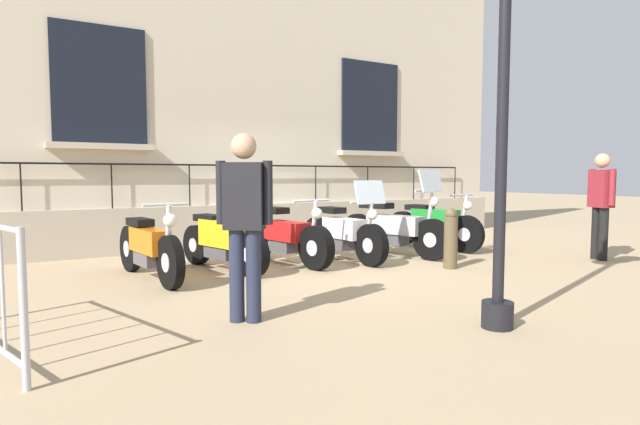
% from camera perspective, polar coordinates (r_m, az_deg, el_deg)
% --- Properties ---
extents(ground_plane, '(60.00, 60.00, 0.00)m').
position_cam_1_polar(ground_plane, '(8.16, -1.04, -5.48)').
color(ground_plane, tan).
extents(building_facade, '(0.82, 12.57, 8.20)m').
position_cam_1_polar(building_facade, '(10.67, -8.13, 18.28)').
color(building_facade, beige).
rests_on(building_facade, ground_plane).
extents(motorcycle_orange, '(2.13, 0.57, 1.04)m').
position_cam_1_polar(motorcycle_orange, '(7.05, -18.60, -3.81)').
color(motorcycle_orange, black).
rests_on(motorcycle_orange, ground_plane).
extents(motorcycle_yellow, '(1.98, 0.77, 1.23)m').
position_cam_1_polar(motorcycle_yellow, '(7.47, -10.74, -3.13)').
color(motorcycle_yellow, black).
rests_on(motorcycle_yellow, ground_plane).
extents(motorcycle_red, '(2.10, 0.74, 1.02)m').
position_cam_1_polar(motorcycle_red, '(7.92, -3.85, -2.83)').
color(motorcycle_red, black).
rests_on(motorcycle_red, ground_plane).
extents(motorcycle_white, '(2.08, 0.65, 1.29)m').
position_cam_1_polar(motorcycle_white, '(8.21, 2.64, -2.41)').
color(motorcycle_white, black).
rests_on(motorcycle_white, ground_plane).
extents(motorcycle_silver, '(2.17, 0.88, 1.46)m').
position_cam_1_polar(motorcycle_silver, '(8.78, 8.27, -1.81)').
color(motorcycle_silver, black).
rests_on(motorcycle_silver, ground_plane).
extents(motorcycle_green, '(2.04, 0.76, 1.04)m').
position_cam_1_polar(motorcycle_green, '(9.67, 12.58, -1.40)').
color(motorcycle_green, black).
rests_on(motorcycle_green, ground_plane).
extents(bollard, '(0.20, 0.20, 0.89)m').
position_cam_1_polar(bollard, '(7.72, 14.44, -2.80)').
color(bollard, brown).
rests_on(bollard, ground_plane).
extents(pedestrian_standing, '(0.51, 0.32, 1.72)m').
position_cam_1_polar(pedestrian_standing, '(9.37, 28.96, 1.25)').
color(pedestrian_standing, black).
rests_on(pedestrian_standing, ground_plane).
extents(pedestrian_walking, '(0.39, 0.45, 1.75)m').
position_cam_1_polar(pedestrian_walking, '(4.75, -8.46, -0.34)').
color(pedestrian_walking, '#23283D').
rests_on(pedestrian_walking, ground_plane).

